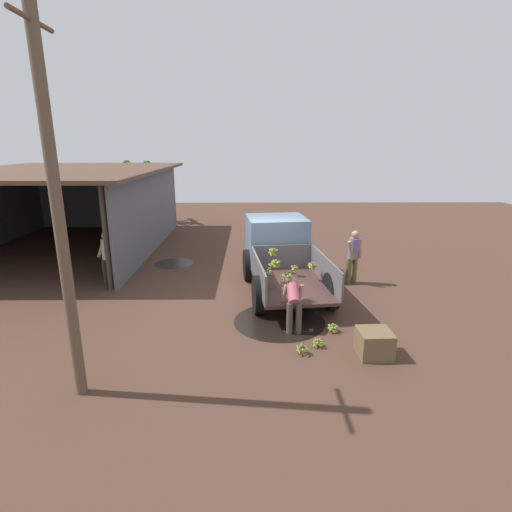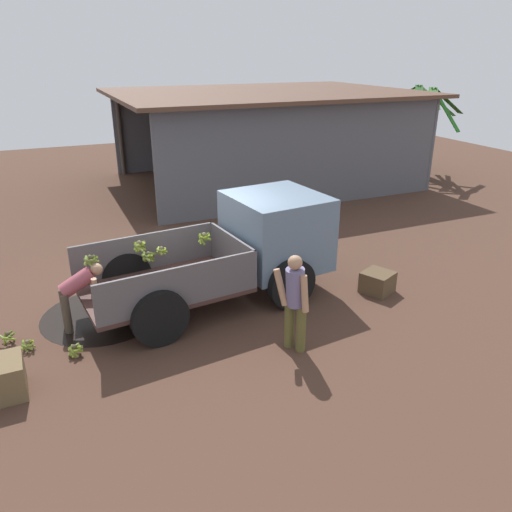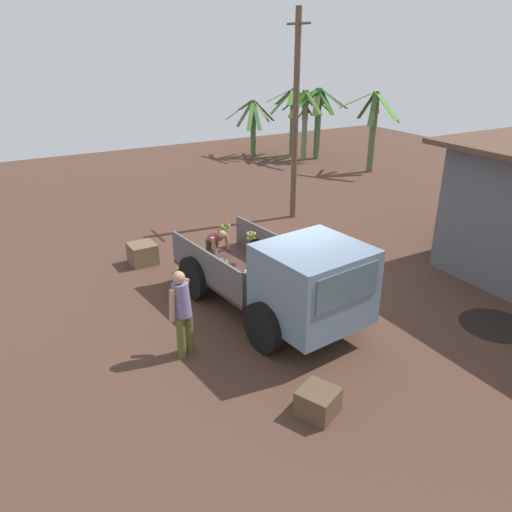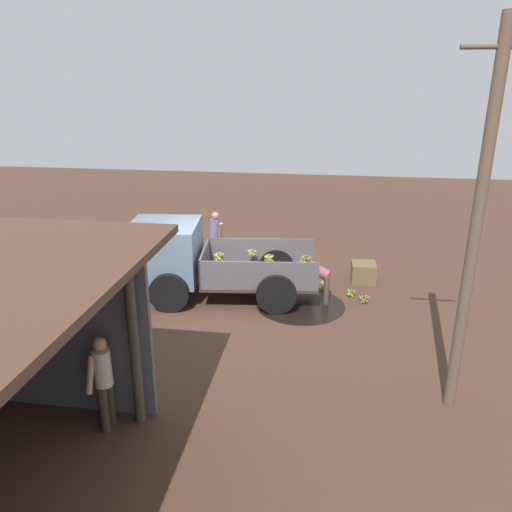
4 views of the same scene
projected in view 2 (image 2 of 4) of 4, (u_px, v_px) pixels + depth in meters
name	position (u px, v px, depth m)	size (l,w,h in m)	color
ground	(201.00, 287.00, 10.18)	(36.00, 36.00, 0.00)	#4A3125
mud_patch_0	(103.00, 315.00, 9.09)	(2.18, 2.18, 0.01)	black
mud_patch_1	(266.00, 225.00, 13.75)	(1.37, 1.37, 0.01)	black
cargo_truck	(255.00, 242.00, 9.63)	(4.79, 2.48, 1.91)	#412925
warehouse_shed	(277.00, 114.00, 17.57)	(10.18, 7.63, 3.17)	#54555D
banana_palm_1	(414.00, 125.00, 19.29)	(2.19, 2.77, 3.25)	olive
banana_palm_2	(428.00, 130.00, 18.19)	(2.48, 2.10, 3.25)	#405B29
person_foreground_visitor	(295.00, 299.00, 7.71)	(0.53, 0.56, 1.64)	brown
person_worker_loading	(77.00, 291.00, 8.44)	(0.76, 0.55, 1.13)	#4A3F33
person_bystander_near_shed	(176.00, 188.00, 13.97)	(0.31, 0.68, 1.60)	#3A3220
banana_bunch_on_ground_0	(28.00, 345.00, 7.98)	(0.23, 0.22, 0.19)	brown
banana_bunch_on_ground_1	(8.00, 337.00, 8.17)	(0.27, 0.27, 0.21)	#423B2B
banana_bunch_on_ground_2	(75.00, 349.00, 7.84)	(0.25, 0.27, 0.20)	#463F2D
banana_bunch_on_ground_3	(10.00, 379.00, 7.14)	(0.29, 0.29, 0.22)	brown
wooden_crate_0	(0.00, 379.00, 6.89)	(0.64, 0.64, 0.53)	brown
wooden_crate_1	(377.00, 282.00, 9.88)	(0.55, 0.55, 0.42)	brown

